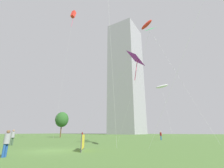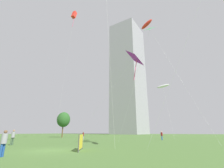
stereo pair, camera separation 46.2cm
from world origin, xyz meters
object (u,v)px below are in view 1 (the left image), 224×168
Objects in this scene: kite_flying_3 at (162,86)px; park_tree_0 at (62,120)px; kite_flying_0 at (136,59)px; person_standing_1 at (161,135)px; kite_flying_1 at (73,15)px; kite_flying_5 at (147,25)px; person_standing_3 at (13,136)px; kite_flying_4 at (150,29)px; person_standing_2 at (7,141)px; distant_highrise_0 at (126,77)px; event_banner at (83,142)px; person_standing_0 at (82,135)px.

kite_flying_3 reaches higher than park_tree_0.
kite_flying_0 is 36.41m from park_tree_0.
kite_flying_3 reaches higher than person_standing_1.
kite_flying_5 is at bearing -3.00° from kite_flying_1.
kite_flying_4 is at bearing 130.16° from person_standing_3.
park_tree_0 is at bearing 147.40° from kite_flying_0.
person_standing_1 is at bearing 97.83° from kite_flying_4.
person_standing_2 is 124.56m from distant_highrise_0.
person_standing_2 is at bearing -117.73° from kite_flying_4.
park_tree_0 is 3.36× the size of event_banner.
person_standing_1 is at bearing -60.22° from distant_highrise_0.
kite_flying_5 is at bearing 14.26° from person_standing_1.
person_standing_1 is 26.11m from person_standing_3.
person_standing_3 is 117.03m from distant_highrise_0.
kite_flying_0 is at bearing -90.31° from kite_flying_3.
person_standing_2 is (-5.61, -27.91, -0.02)m from person_standing_1.
kite_flying_1 is (-19.38, -7.62, 31.57)m from person_standing_1.
kite_flying_5 is 102.63m from distant_highrise_0.
kite_flying_1 is at bearing -153.02° from person_standing_2.
kite_flying_4 is at bearing 145.11° from person_standing_2.
person_standing_3 is 0.08× the size of kite_flying_5.
kite_flying_5 is at bearing 85.25° from kite_flying_0.
park_tree_0 is 90.32m from distant_highrise_0.
person_standing_2 is 0.73× the size of event_banner.
person_standing_2 is at bearing -55.85° from kite_flying_1.
person_standing_1 is 28.47m from person_standing_2.
kite_flying_1 is (-19.28, 8.13, 21.33)m from kite_flying_0.
person_standing_0 is at bearing -160.37° from person_standing_3.
kite_flying_5 reaches higher than park_tree_0.
park_tree_0 is at bearing -79.38° from distant_highrise_0.
person_standing_0 is at bearing -138.91° from kite_flying_3.
kite_flying_4 is at bearing -15.88° from kite_flying_1.
kite_flying_3 is at bearing 84.08° from event_banner.
person_standing_1 is 18.78m from kite_flying_0.
distant_highrise_0 is at bearing 94.80° from park_tree_0.
kite_flying_4 is 0.19× the size of distant_highrise_0.
distant_highrise_0 reaches higher than person_standing_3.
kite_flying_1 is 27.12m from kite_flying_4.
person_standing_2 is 16.84m from kite_flying_0.
distant_highrise_0 is (-37.57, 92.09, 25.32)m from kite_flying_5.
person_standing_1 is at bearing 89.64° from kite_flying_0.
person_standing_2 is 0.14× the size of kite_flying_0.
kite_flying_1 is at bearing -138.99° from kite_flying_3.
person_standing_0 is 0.11× the size of kite_flying_3.
distant_highrise_0 is at bearing 107.67° from event_banner.
kite_flying_4 is (7.49, 14.25, 15.88)m from person_standing_2.
kite_flying_0 reaches higher than person_standing_3.
person_standing_1 is at bearing 21.46° from kite_flying_1.
person_standing_3 is 11.20m from event_banner.
kite_flying_5 reaches higher than kite_flying_4.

